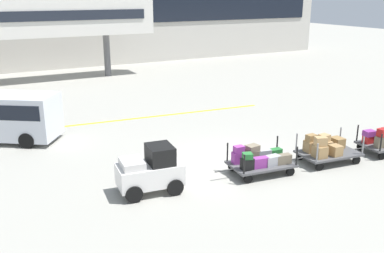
# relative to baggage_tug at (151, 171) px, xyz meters

# --- Properties ---
(ground_plane) EXTENTS (120.00, 120.00, 0.00)m
(ground_plane) POSITION_rel_baggage_tug_xyz_m (3.71, 0.90, -0.75)
(ground_plane) COLOR #9E9B91
(apron_lead_line) EXTENTS (19.84, 2.11, 0.01)m
(apron_lead_line) POSITION_rel_baggage_tug_xyz_m (-0.05, 8.68, -0.75)
(apron_lead_line) COLOR yellow
(apron_lead_line) RESTS_ON ground_plane
(terminal_building) EXTENTS (53.69, 2.51, 9.23)m
(terminal_building) POSITION_rel_baggage_tug_xyz_m (3.71, 26.89, 3.87)
(terminal_building) COLOR #BCB7AD
(terminal_building) RESTS_ON ground_plane
(jet_bridge) EXTENTS (17.81, 3.00, 5.87)m
(jet_bridge) POSITION_rel_baggage_tug_xyz_m (-0.83, 20.90, 3.77)
(jet_bridge) COLOR silver
(jet_bridge) RESTS_ON ground_plane
(baggage_tug) EXTENTS (2.21, 1.44, 1.58)m
(baggage_tug) POSITION_rel_baggage_tug_xyz_m (0.00, 0.00, 0.00)
(baggage_tug) COLOR white
(baggage_tug) RESTS_ON ground_plane
(baggage_cart_lead) EXTENTS (3.06, 1.65, 1.10)m
(baggage_cart_lead) POSITION_rel_baggage_tug_xyz_m (4.07, -0.47, -0.22)
(baggage_cart_lead) COLOR #4C4C4F
(baggage_cart_lead) RESTS_ON ground_plane
(baggage_cart_middle) EXTENTS (3.06, 1.65, 1.20)m
(baggage_cart_middle) POSITION_rel_baggage_tug_xyz_m (6.99, -0.76, -0.20)
(baggage_cart_middle) COLOR #4C4C4F
(baggage_cart_middle) RESTS_ON ground_plane
(shuttle_van) EXTENTS (5.03, 4.29, 2.10)m
(shuttle_van) POSITION_rel_baggage_tug_xyz_m (-3.70, 7.93, 0.48)
(shuttle_van) COLOR silver
(shuttle_van) RESTS_ON ground_plane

